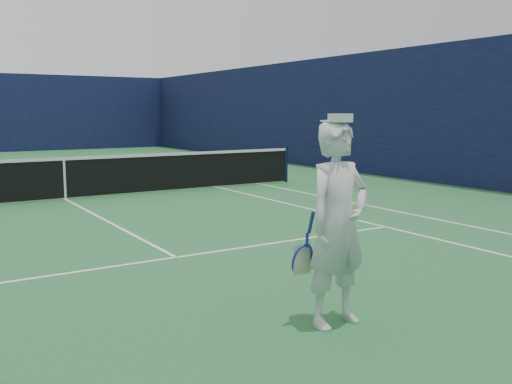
% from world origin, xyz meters
% --- Properties ---
extents(ground, '(80.00, 80.00, 0.00)m').
position_xyz_m(ground, '(0.00, 0.00, 0.00)').
color(ground, '#256132').
rests_on(ground, ground).
extents(court_markings, '(11.03, 23.83, 0.01)m').
position_xyz_m(court_markings, '(0.00, 0.00, 0.00)').
color(court_markings, white).
rests_on(court_markings, ground).
extents(windscreen_fence, '(20.12, 36.12, 4.00)m').
position_xyz_m(windscreen_fence, '(0.00, 0.00, 2.00)').
color(windscreen_fence, '#0F1539').
rests_on(windscreen_fence, ground).
extents(tennis_net, '(12.88, 0.09, 1.07)m').
position_xyz_m(tennis_net, '(0.00, 0.00, 0.55)').
color(tennis_net, '#141E4C').
rests_on(tennis_net, ground).
extents(tennis_player, '(0.83, 0.54, 2.06)m').
position_xyz_m(tennis_player, '(0.29, -9.60, 1.01)').
color(tennis_player, white).
rests_on(tennis_player, ground).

